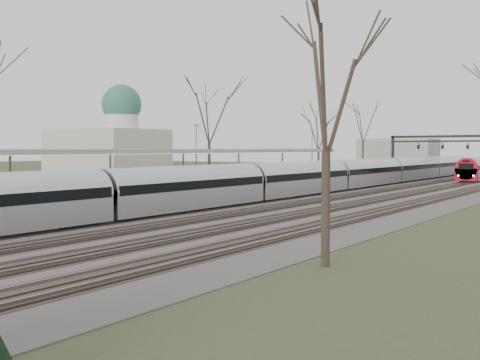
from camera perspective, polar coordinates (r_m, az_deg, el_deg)
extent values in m
cube|color=#474442|center=(62.89, 13.49, -0.81)|extent=(24.00, 160.00, 0.10)
cube|color=#4C3828|center=(65.24, 8.56, -0.59)|extent=(2.60, 160.00, 0.06)
cube|color=gray|center=(65.55, 7.99, -0.50)|extent=(0.07, 160.00, 0.12)
cube|color=gray|center=(64.93, 9.13, -0.55)|extent=(0.07, 160.00, 0.12)
cube|color=#4C3828|center=(63.81, 11.39, -0.69)|extent=(2.60, 160.00, 0.06)
cube|color=gray|center=(64.09, 10.80, -0.61)|extent=(0.07, 160.00, 0.12)
cube|color=gray|center=(63.53, 11.99, -0.65)|extent=(0.07, 160.00, 0.12)
cube|color=#4C3828|center=(62.54, 14.35, -0.80)|extent=(2.60, 160.00, 0.06)
cube|color=gray|center=(62.78, 13.74, -0.71)|extent=(0.07, 160.00, 0.12)
cube|color=gray|center=(62.30, 14.97, -0.76)|extent=(0.07, 160.00, 0.12)
cube|color=#4C3828|center=(61.45, 17.42, -0.91)|extent=(2.60, 160.00, 0.06)
cube|color=gray|center=(61.65, 16.78, -0.82)|extent=(0.07, 160.00, 0.12)
cube|color=gray|center=(61.24, 18.07, -0.87)|extent=(0.07, 160.00, 0.12)
cube|color=#4C3828|center=(60.53, 20.60, -1.02)|extent=(2.60, 160.00, 0.06)
cube|color=gray|center=(60.70, 19.94, -0.93)|extent=(0.07, 160.00, 0.12)
cube|color=gray|center=(60.37, 21.26, -0.98)|extent=(0.07, 160.00, 0.12)
cube|color=#9E9B93|center=(51.82, -2.93, -1.02)|extent=(3.50, 69.00, 1.00)
cylinder|color=slate|center=(38.04, -20.95, 0.34)|extent=(0.14, 0.14, 3.00)
cylinder|color=slate|center=(43.11, -12.20, 0.76)|extent=(0.14, 0.14, 3.00)
cylinder|color=slate|center=(48.97, -5.41, 1.07)|extent=(0.14, 0.14, 3.00)
cylinder|color=slate|center=(55.37, -0.12, 1.31)|extent=(0.14, 0.14, 3.00)
cylinder|color=slate|center=(62.14, 4.04, 1.49)|extent=(0.14, 0.14, 3.00)
cube|color=silver|center=(48.18, -6.17, 2.88)|extent=(4.10, 50.00, 0.12)
cube|color=#C1B596|center=(48.18, -6.17, 2.68)|extent=(4.10, 50.00, 0.25)
cube|color=beige|center=(60.75, -12.44, 1.86)|extent=(10.00, 8.00, 6.00)
cylinder|color=silver|center=(59.38, -11.15, 5.90)|extent=(3.20, 3.20, 2.50)
sphere|color=#296651|center=(59.45, -11.16, 7.06)|extent=(3.80, 3.80, 3.80)
cube|color=black|center=(94.37, 14.28, 2.22)|extent=(0.35, 0.35, 6.00)
cube|color=black|center=(91.40, 20.37, 3.92)|extent=(21.00, 0.35, 0.35)
cube|color=black|center=(91.39, 20.36, 3.48)|extent=(21.00, 0.25, 0.25)
cube|color=black|center=(92.89, 16.57, 3.10)|extent=(0.32, 0.22, 0.85)
sphere|color=#0CFF19|center=(92.75, 16.55, 3.26)|extent=(0.16, 0.16, 0.16)
cube|color=black|center=(91.89, 18.65, 3.07)|extent=(0.32, 0.22, 0.85)
sphere|color=#0CFF19|center=(91.75, 18.63, 3.23)|extent=(0.16, 0.16, 0.16)
cube|color=black|center=(91.01, 20.78, 3.04)|extent=(0.32, 0.22, 0.85)
sphere|color=#0CFF19|center=(90.88, 20.76, 3.19)|extent=(0.16, 0.16, 0.16)
cylinder|color=#2D231C|center=(64.88, -2.94, 1.53)|extent=(0.30, 0.30, 4.95)
cylinder|color=#2D231C|center=(20.94, 8.12, -2.81)|extent=(0.30, 0.30, 4.05)
cube|color=#B8BAC3|center=(58.18, 9.07, -0.03)|extent=(2.55, 90.00, 1.60)
cylinder|color=#B8BAC3|center=(58.15, 9.08, 0.61)|extent=(2.60, 89.70, 2.60)
cube|color=black|center=(58.15, 9.08, 0.71)|extent=(2.62, 89.40, 0.55)
cube|color=black|center=(58.24, 9.07, -0.94)|extent=(1.80, 89.00, 0.35)
cube|color=red|center=(75.66, 20.67, 0.47)|extent=(2.55, 0.50, 1.50)
cylinder|color=red|center=(75.68, 20.69, 1.00)|extent=(2.60, 0.60, 2.60)
cube|color=black|center=(75.41, 20.64, 1.22)|extent=(1.70, 0.12, 0.70)
sphere|color=white|center=(75.67, 20.01, 0.41)|extent=(0.22, 0.22, 0.22)
sphere|color=white|center=(75.27, 21.26, 0.37)|extent=(0.22, 0.22, 0.22)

